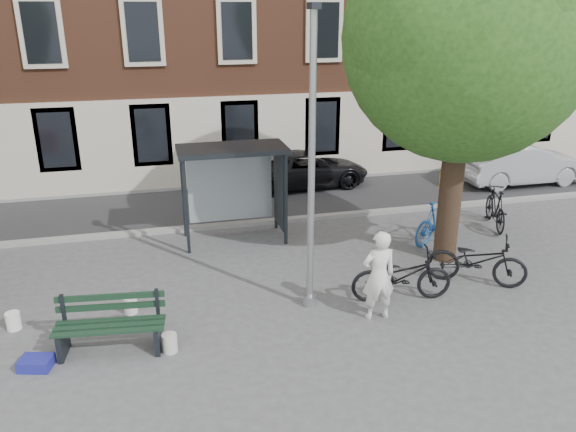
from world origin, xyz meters
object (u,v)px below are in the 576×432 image
at_px(bike_b, 438,221).
at_px(notice_sign, 444,191).
at_px(car_dark, 305,169).
at_px(painter, 379,276).
at_px(bike_c, 477,260).
at_px(bike_d, 496,208).
at_px(bench, 111,327).
at_px(bike_a, 402,276).
at_px(lamppost, 311,181).
at_px(car_silver, 522,163).
at_px(bus_shelter, 247,171).

relative_size(bike_b, notice_sign, 1.00).
height_order(car_dark, notice_sign, notice_sign).
distance_m(painter, bike_b, 4.62).
xyz_separation_m(bike_c, notice_sign, (0.38, 2.41, 0.89)).
xyz_separation_m(painter, bike_d, (5.30, 3.98, -0.37)).
distance_m(bike_d, notice_sign, 2.40).
distance_m(bike_c, car_dark, 8.52).
distance_m(bike_d, car_dark, 6.76).
xyz_separation_m(bench, car_dark, (6.26, 9.12, 0.16)).
xyz_separation_m(bike_d, notice_sign, (-2.12, -0.69, 0.89)).
bearing_deg(bench, bike_a, 11.08).
height_order(lamppost, bike_b, lamppost).
height_order(bench, notice_sign, notice_sign).
bearing_deg(bike_b, bike_c, 144.31).
bearing_deg(car_silver, bike_a, 131.22).
distance_m(bus_shelter, car_silver, 10.88).
height_order(bike_c, car_dark, car_dark).
xyz_separation_m(bike_d, car_dark, (-4.27, 5.24, 0.04)).
bearing_deg(car_dark, bus_shelter, 142.99).
bearing_deg(lamppost, bike_a, -6.55).
relative_size(bus_shelter, bike_d, 1.45).
distance_m(bike_b, bike_d, 2.25).
xyz_separation_m(bus_shelter, bike_d, (7.11, -0.94, -1.33)).
relative_size(bike_a, bike_b, 1.09).
bearing_deg(bike_d, bus_shelter, 11.00).
distance_m(bike_c, car_silver, 8.91).
distance_m(painter, notice_sign, 4.61).
relative_size(painter, bench, 0.93).
bearing_deg(bike_a, bike_c, -73.38).
height_order(lamppost, car_dark, lamppost).
height_order(bike_b, car_silver, car_silver).
relative_size(painter, bike_b, 0.95).
relative_size(bike_b, bike_d, 1.03).
distance_m(car_silver, notice_sign, 7.01).
bearing_deg(car_silver, notice_sign, 127.51).
distance_m(lamppost, painter, 2.33).
height_order(lamppost, car_silver, lamppost).
bearing_deg(bus_shelter, painter, -69.83).
bearing_deg(bike_c, bus_shelter, 78.82).
xyz_separation_m(lamppost, bike_a, (2.00, -0.23, -2.21)).
bearing_deg(lamppost, painter, -34.29).
distance_m(bike_d, car_silver, 4.94).
height_order(bus_shelter, bike_a, bus_shelter).
bearing_deg(bike_a, lamppost, 91.72).
bearing_deg(bike_d, bench, 38.75).
xyz_separation_m(bench, bike_a, (6.04, 0.49, 0.11)).
bearing_deg(bike_b, car_dark, -8.09).
xyz_separation_m(bike_b, bike_c, (-0.34, -2.49, -0.02)).
height_order(bike_d, car_silver, car_silver).
bearing_deg(painter, notice_sign, -133.58).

